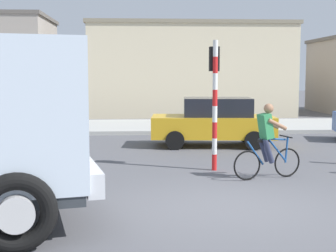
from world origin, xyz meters
TOP-DOWN VIEW (x-y plane):
  - ground_plane at (0.00, 0.00)m, footprint 120.00×120.00m
  - sidewalk_far at (0.00, 12.81)m, footprint 80.00×5.00m
  - cyclist at (1.11, 2.26)m, footprint 1.67×0.64m
  - traffic_light_pole at (0.06, 3.38)m, footprint 0.24×0.43m
  - car_white_mid at (0.67, 7.34)m, footprint 4.12×2.12m
  - pedestrian_near_kerb at (-4.48, 8.57)m, footprint 0.34×0.22m
  - building_mid_block at (1.14, 21.21)m, footprint 11.63×7.99m

SIDE VIEW (x-z plane):
  - ground_plane at x=0.00m, z-range 0.00..0.00m
  - sidewalk_far at x=0.00m, z-range 0.00..0.16m
  - car_white_mid at x=0.67m, z-range 0.02..1.62m
  - pedestrian_near_kerb at x=-4.48m, z-range 0.04..1.66m
  - cyclist at x=1.11m, z-range 0.00..1.72m
  - traffic_light_pole at x=0.06m, z-range 0.47..3.67m
  - building_mid_block at x=1.14m, z-range 0.00..5.26m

